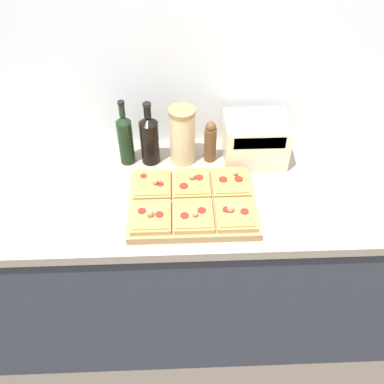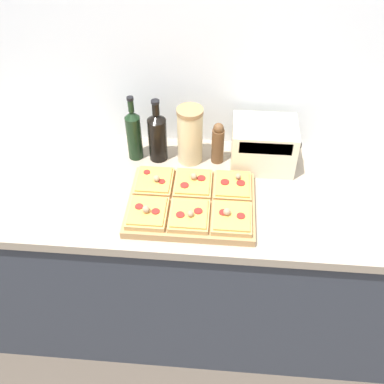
% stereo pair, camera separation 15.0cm
% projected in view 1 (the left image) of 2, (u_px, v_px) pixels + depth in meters
% --- Properties ---
extents(ground_plane, '(12.00, 12.00, 0.00)m').
position_uv_depth(ground_plane, '(204.00, 368.00, 2.18)').
color(ground_plane, '#4C4238').
extents(wall_back, '(6.00, 0.06, 2.50)m').
position_uv_depth(wall_back, '(200.00, 63.00, 1.80)').
color(wall_back, silver).
rests_on(wall_back, ground_plane).
extents(kitchen_counter, '(2.63, 0.67, 0.89)m').
position_uv_depth(kitchen_counter, '(202.00, 258.00, 2.10)').
color(kitchen_counter, '#333842').
rests_on(kitchen_counter, ground_plane).
extents(cutting_board, '(0.48, 0.36, 0.03)m').
position_uv_depth(cutting_board, '(192.00, 204.00, 1.70)').
color(cutting_board, '#A37A4C').
rests_on(cutting_board, kitchen_counter).
extents(pizza_slice_back_left, '(0.14, 0.16, 0.05)m').
position_uv_depth(pizza_slice_back_left, '(152.00, 184.00, 1.74)').
color(pizza_slice_back_left, tan).
rests_on(pizza_slice_back_left, cutting_board).
extents(pizza_slice_back_center, '(0.14, 0.16, 0.05)m').
position_uv_depth(pizza_slice_back_center, '(191.00, 183.00, 1.75)').
color(pizza_slice_back_center, tan).
rests_on(pizza_slice_back_center, cutting_board).
extents(pizza_slice_back_right, '(0.14, 0.16, 0.05)m').
position_uv_depth(pizza_slice_back_right, '(231.00, 182.00, 1.75)').
color(pizza_slice_back_right, tan).
rests_on(pizza_slice_back_right, cutting_board).
extents(pizza_slice_front_left, '(0.14, 0.16, 0.06)m').
position_uv_depth(pizza_slice_front_left, '(151.00, 216.00, 1.62)').
color(pizza_slice_front_left, tan).
rests_on(pizza_slice_front_left, cutting_board).
extents(pizza_slice_front_center, '(0.14, 0.16, 0.05)m').
position_uv_depth(pizza_slice_front_center, '(193.00, 215.00, 1.62)').
color(pizza_slice_front_center, tan).
rests_on(pizza_slice_front_center, cutting_board).
extents(pizza_slice_front_right, '(0.14, 0.16, 0.05)m').
position_uv_depth(pizza_slice_front_right, '(235.00, 214.00, 1.63)').
color(pizza_slice_front_right, tan).
rests_on(pizza_slice_front_right, cutting_board).
extents(olive_oil_bottle, '(0.06, 0.06, 0.29)m').
position_uv_depth(olive_oil_bottle, '(125.00, 138.00, 1.83)').
color(olive_oil_bottle, black).
rests_on(olive_oil_bottle, kitchen_counter).
extents(wine_bottle, '(0.08, 0.08, 0.28)m').
position_uv_depth(wine_bottle, '(149.00, 138.00, 1.84)').
color(wine_bottle, black).
rests_on(wine_bottle, kitchen_counter).
extents(grain_jar_tall, '(0.11, 0.11, 0.25)m').
position_uv_depth(grain_jar_tall, '(182.00, 136.00, 1.83)').
color(grain_jar_tall, beige).
rests_on(grain_jar_tall, kitchen_counter).
extents(pepper_mill, '(0.05, 0.05, 0.19)m').
position_uv_depth(pepper_mill, '(210.00, 142.00, 1.86)').
color(pepper_mill, brown).
rests_on(pepper_mill, kitchen_counter).
extents(toaster_oven, '(0.28, 0.20, 0.19)m').
position_uv_depth(toaster_oven, '(255.00, 140.00, 1.86)').
color(toaster_oven, beige).
rests_on(toaster_oven, kitchen_counter).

